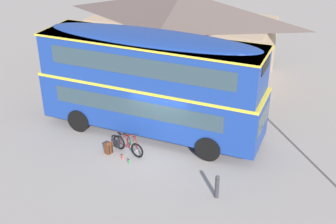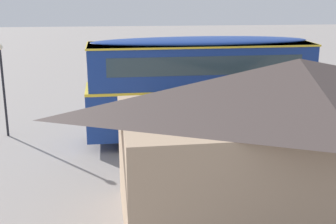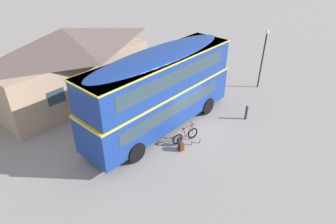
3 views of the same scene
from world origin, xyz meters
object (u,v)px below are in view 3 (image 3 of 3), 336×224
Objects in this scene: backpack_on_ground at (181,146)px; water_bottle_red_squeeze at (192,143)px; kerb_bollard at (246,112)px; touring_bicycle at (185,136)px; street_lamp at (263,53)px; water_bottle_green_metal at (200,141)px; double_decker_bus at (161,88)px.

backpack_on_ground is 0.80m from water_bottle_red_squeeze.
water_bottle_red_squeeze is 0.23× the size of kerb_bollard.
street_lamp reaches higher than touring_bicycle.
kerb_bollard is (4.46, -0.74, 0.40)m from water_bottle_red_squeeze.
water_bottle_green_metal is at bearing -54.06° from touring_bicycle.
touring_bicycle reaches higher than water_bottle_green_metal.
water_bottle_green_metal is at bearing -25.57° from water_bottle_red_squeeze.
touring_bicycle is 0.92m from water_bottle_green_metal.
water_bottle_red_squeeze is at bearing -173.64° from street_lamp.
double_decker_bus reaches higher than kerb_bollard.
touring_bicycle is (-0.16, -2.05, -2.27)m from double_decker_bus.
double_decker_bus is 46.63× the size of water_bottle_red_squeeze.
backpack_on_ground reaches higher than water_bottle_green_metal.
street_lamp reaches higher than backpack_on_ground.
water_bottle_red_squeeze is (0.76, -0.15, -0.18)m from backpack_on_ground.
backpack_on_ground is at bearing 168.97° from water_bottle_red_squeeze.
double_decker_bus is 3.06m from touring_bicycle.
water_bottle_red_squeeze is at bearing 170.64° from kerb_bollard.
touring_bicycle is 4.69m from kerb_bollard.
street_lamp is (9.90, 0.87, 2.46)m from backpack_on_ground.
water_bottle_red_squeeze is (-0.10, -2.55, -2.54)m from double_decker_bus.
double_decker_bus is 42.82× the size of water_bottle_green_metal.
touring_bicycle is at bearing -176.76° from street_lamp.
touring_bicycle is 3.13× the size of backpack_on_ground.
water_bottle_green_metal is 0.25× the size of kerb_bollard.
kerb_bollard is at bearing -159.43° from street_lamp.
kerb_bollard is at bearing -7.39° from water_bottle_green_metal.
double_decker_bus is at bearing 97.30° from water_bottle_green_metal.
water_bottle_red_squeeze is at bearing 154.43° from water_bottle_green_metal.
backpack_on_ground is 5.30m from kerb_bollard.
kerb_bollard reaches higher than water_bottle_red_squeeze.
double_decker_bus is at bearing 87.83° from water_bottle_red_squeeze.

